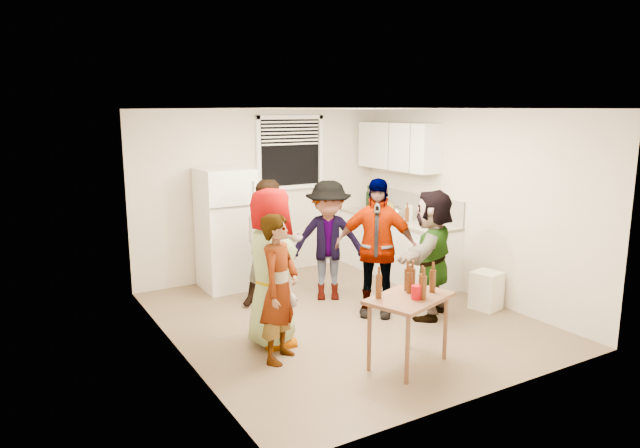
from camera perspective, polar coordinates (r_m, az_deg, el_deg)
room at (r=7.03m, az=2.29°, el=-9.39°), size 4.00×4.50×2.50m
window at (r=8.74m, az=-2.99°, el=7.14°), size 1.12×0.10×1.06m
refrigerator at (r=8.09m, az=-9.39°, el=-0.49°), size 0.70×0.70×1.70m
counter_lower at (r=8.75m, az=7.64°, el=-2.37°), size 0.60×2.20×0.86m
countertop at (r=8.65m, az=7.72°, el=0.53°), size 0.64×2.22×0.04m
backsplash at (r=8.80m, az=9.22°, el=1.98°), size 0.03×2.20×0.36m
upper_cabinets at (r=8.76m, az=7.77°, el=7.72°), size 0.34×1.60×0.70m
kettle at (r=8.57m, az=7.73°, el=0.56°), size 0.25×0.21×0.20m
paper_towel at (r=8.41m, az=8.86°, el=0.32°), size 0.11×0.11×0.23m
wine_bottle at (r=9.34m, az=4.82°, el=1.51°), size 0.07×0.07×0.29m
beer_bottle_counter at (r=8.32m, az=8.67°, el=0.21°), size 0.05×0.05×0.21m
blue_cup at (r=8.05m, az=10.50°, el=-0.22°), size 0.09×0.09×0.12m
picture_frame at (r=9.13m, az=7.05°, el=1.66°), size 0.02×0.16×0.13m
trash_bin at (r=7.58m, az=16.30°, el=-6.30°), size 0.40×0.40×0.48m
serving_table at (r=5.91m, az=8.71°, el=-13.70°), size 0.98×0.80×0.71m
beer_bottle_table at (r=5.74m, az=8.91°, el=-6.85°), size 0.06×0.06×0.21m
red_cup at (r=5.58m, az=9.59°, el=-7.41°), size 0.10×0.10×0.13m
guest_grey at (r=6.34m, az=-4.79°, el=-11.80°), size 1.79×1.04×0.54m
guest_stripe at (r=5.97m, az=-3.99°, el=-13.32°), size 1.38×1.51×0.36m
guest_back_left at (r=7.52m, az=-4.72°, el=-8.02°), size 1.18×1.78×0.62m
guest_back_right at (r=7.73m, az=0.82°, el=-7.44°), size 1.67×1.89×0.59m
guest_black at (r=7.19m, az=5.47°, el=-8.95°), size 1.87×1.93×0.41m
guest_orange at (r=7.24m, az=10.93°, el=-8.97°), size 2.08×2.11×0.46m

